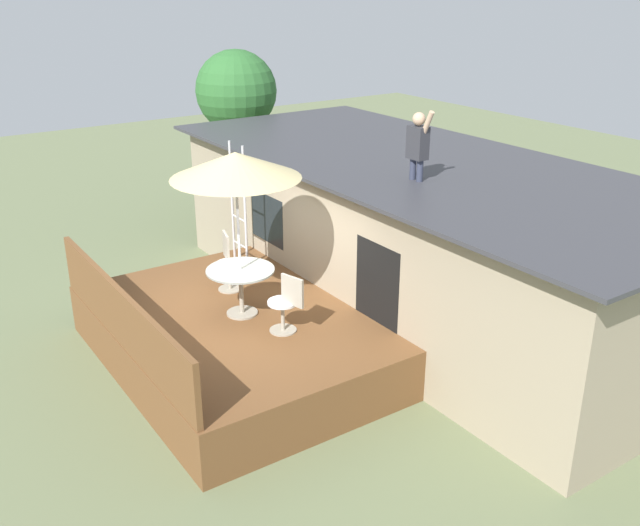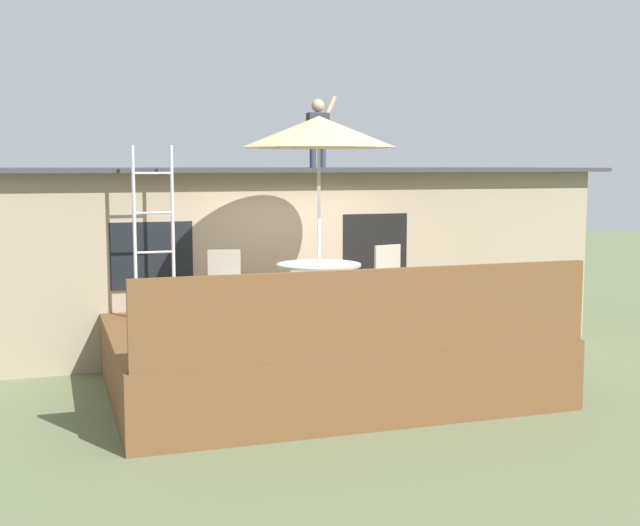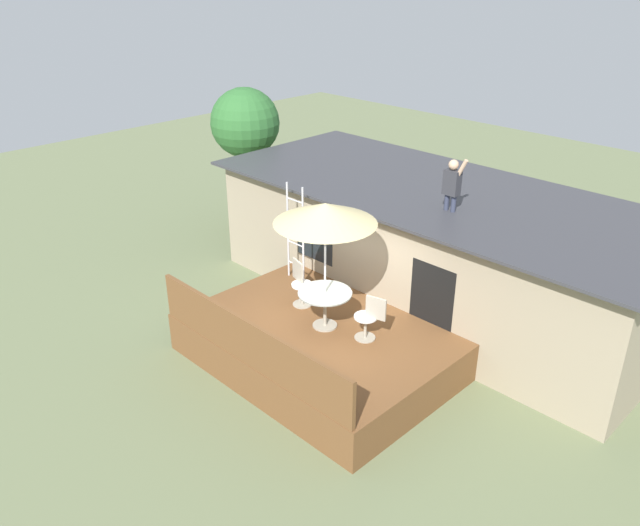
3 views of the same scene
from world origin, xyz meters
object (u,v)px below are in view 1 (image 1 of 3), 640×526
patio_table (241,279)px  patio_umbrella (235,165)px  step_ladder (238,205)px  backyard_tree (236,94)px  person_figure (418,142)px  patio_chair_left (228,262)px  patio_chair_right (286,304)px

patio_table → patio_umbrella: size_ratio=0.41×
step_ladder → backyard_tree: backyard_tree is taller
patio_table → backyard_tree: 7.75m
person_figure → patio_chair_left: 3.65m
patio_chair_left → patio_chair_right: 1.90m
step_ladder → patio_chair_right: 2.96m
patio_chair_left → backyard_tree: backyard_tree is taller
person_figure → patio_chair_right: 3.18m
patio_table → patio_chair_left: 1.05m
step_ladder → backyard_tree: size_ratio=0.54×
step_ladder → person_figure: size_ratio=1.98×
patio_table → patio_umbrella: (-0.00, -0.00, 1.76)m
person_figure → step_ladder: bearing=-148.6°
person_figure → patio_chair_left: bearing=-128.2°
patio_table → patio_chair_left: bearing=163.4°
person_figure → backyard_tree: size_ratio=0.27×
patio_table → patio_chair_left: size_ratio=1.13×
patio_umbrella → patio_table: bearing=63.4°
step_ladder → backyard_tree: (-4.82, 2.57, 1.11)m
person_figure → patio_chair_right: bearing=-89.1°
patio_chair_right → patio_umbrella: bearing=-0.0°
patio_chair_left → patio_umbrella: bearing=-0.0°
patio_umbrella → person_figure: person_figure is taller
patio_umbrella → patio_chair_left: bearing=163.4°
patio_table → person_figure: 3.41m
patio_umbrella → patio_chair_right: (0.91, 0.25, -1.89)m
step_ladder → backyard_tree: bearing=151.9°
patio_table → patio_chair_right: 0.95m
patio_table → step_ladder: bearing=152.2°
step_ladder → patio_chair_left: (0.88, -0.70, -0.64)m
patio_chair_left → patio_chair_right: size_ratio=1.00×
step_ladder → patio_chair_left: step_ladder is taller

